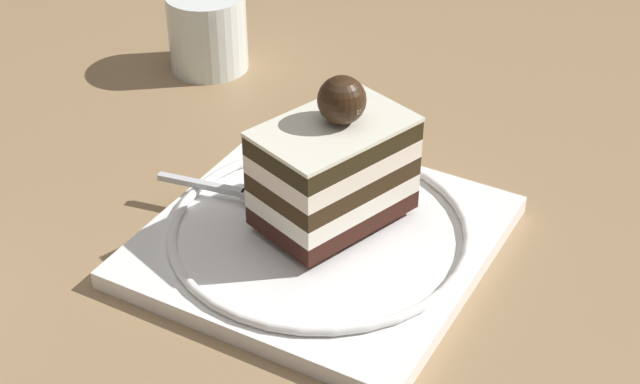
% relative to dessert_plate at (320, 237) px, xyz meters
% --- Properties ---
extents(ground_plane, '(2.40, 2.40, 0.00)m').
position_rel_dessert_plate_xyz_m(ground_plane, '(-0.02, -0.02, -0.01)').
color(ground_plane, '#927350').
extents(dessert_plate, '(0.26, 0.26, 0.02)m').
position_rel_dessert_plate_xyz_m(dessert_plate, '(0.00, 0.00, 0.00)').
color(dessert_plate, white).
rests_on(dessert_plate, ground_plane).
extents(cake_slice, '(0.11, 0.13, 0.11)m').
position_rel_dessert_plate_xyz_m(cake_slice, '(0.00, 0.02, 0.05)').
color(cake_slice, black).
rests_on(cake_slice, dessert_plate).
extents(fork, '(0.12, 0.02, 0.00)m').
position_rel_dessert_plate_xyz_m(fork, '(-0.08, 0.01, 0.01)').
color(fork, silver).
rests_on(fork, dessert_plate).
extents(drink_glass_far, '(0.08, 0.08, 0.08)m').
position_rel_dessert_plate_xyz_m(drink_glass_far, '(-0.22, 0.22, 0.02)').
color(drink_glass_far, white).
rests_on(drink_glass_far, ground_plane).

